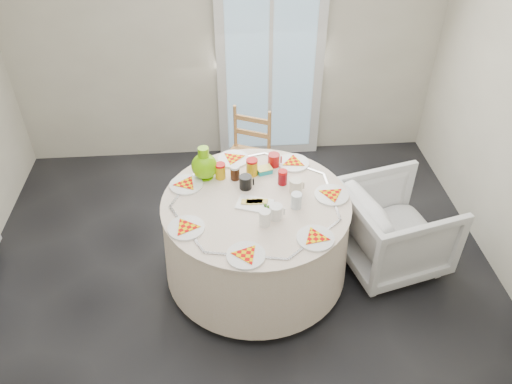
{
  "coord_description": "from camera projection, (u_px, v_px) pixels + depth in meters",
  "views": [
    {
      "loc": [
        -0.08,
        -2.4,
        2.92
      ],
      "look_at": [
        0.13,
        0.26,
        0.8
      ],
      "focal_mm": 35.0,
      "sensor_mm": 36.0,
      "label": 1
    }
  ],
  "objects": [
    {
      "name": "butter_tub",
      "position": [
        264.0,
        165.0,
        3.68
      ],
      "size": [
        0.13,
        0.11,
        0.04
      ],
      "primitive_type": "cube",
      "rotation": [
        0.0,
        0.0,
        0.28
      ],
      "color": "#18ACB0",
      "rests_on": "table"
    },
    {
      "name": "mugs_glasses",
      "position": [
        273.0,
        187.0,
        3.44
      ],
      "size": [
        0.84,
        0.84,
        0.12
      ],
      "primitive_type": null,
      "rotation": [
        0.0,
        0.0,
        -0.31
      ],
      "color": "gray",
      "rests_on": "table"
    },
    {
      "name": "floor",
      "position": [
        241.0,
        299.0,
        3.69
      ],
      "size": [
        4.0,
        4.0,
        0.0
      ],
      "primitive_type": "plane",
      "color": "black",
      "rests_on": "ground"
    },
    {
      "name": "jar_cluster",
      "position": [
        250.0,
        169.0,
        3.58
      ],
      "size": [
        0.53,
        0.3,
        0.15
      ],
      "primitive_type": null,
      "rotation": [
        0.0,
        0.0,
        -0.1
      ],
      "color": "#97581D",
      "rests_on": "table"
    },
    {
      "name": "green_pitcher",
      "position": [
        204.0,
        160.0,
        3.59
      ],
      "size": [
        0.24,
        0.24,
        0.25
      ],
      "primitive_type": null,
      "rotation": [
        0.0,
        0.0,
        0.33
      ],
      "color": "#66BA02",
      "rests_on": "table"
    },
    {
      "name": "wall_back",
      "position": [
        226.0,
        28.0,
        4.45
      ],
      "size": [
        4.0,
        0.02,
        2.6
      ],
      "primitive_type": "cube",
      "color": "#BCB5A3",
      "rests_on": "floor"
    },
    {
      "name": "wooden_chair",
      "position": [
        246.0,
        152.0,
        4.38
      ],
      "size": [
        0.49,
        0.48,
        0.83
      ],
      "primitive_type": null,
      "rotation": [
        0.0,
        0.0,
        -0.43
      ],
      "color": "#AD7D43",
      "rests_on": "floor"
    },
    {
      "name": "place_settings",
      "position": [
        256.0,
        195.0,
        3.43
      ],
      "size": [
        1.72,
        1.72,
        0.02
      ],
      "primitive_type": null,
      "rotation": [
        0.0,
        0.0,
        0.4
      ],
      "color": "white",
      "rests_on": "table"
    },
    {
      "name": "table",
      "position": [
        256.0,
        237.0,
        3.67
      ],
      "size": [
        1.35,
        1.35,
        0.69
      ],
      "primitive_type": "cylinder",
      "color": "silver",
      "rests_on": "floor"
    },
    {
      "name": "armchair",
      "position": [
        395.0,
        223.0,
        3.77
      ],
      "size": [
        0.84,
        0.88,
        0.75
      ],
      "primitive_type": "imported",
      "rotation": [
        0.0,
        0.0,
        1.82
      ],
      "color": "silver",
      "rests_on": "floor"
    },
    {
      "name": "cheese_platter",
      "position": [
        255.0,
        199.0,
        3.39
      ],
      "size": [
        0.28,
        0.23,
        0.03
      ],
      "primitive_type": null,
      "rotation": [
        0.0,
        0.0,
        -0.35
      ],
      "color": "silver",
      "rests_on": "table"
    },
    {
      "name": "glass_door",
      "position": [
        270.0,
        56.0,
        4.59
      ],
      "size": [
        1.0,
        0.08,
        2.1
      ],
      "primitive_type": "cube",
      "color": "silver",
      "rests_on": "floor"
    }
  ]
}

